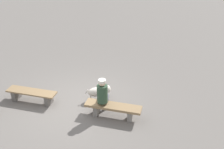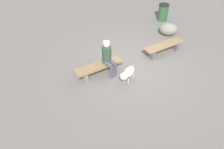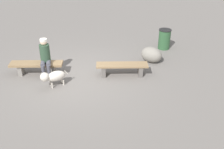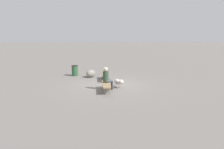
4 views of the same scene
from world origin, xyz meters
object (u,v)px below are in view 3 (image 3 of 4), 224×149
object	(u,v)px
trash_bin	(164,39)
boulder	(151,55)
dog	(53,76)
seated_person	(45,55)
bench_right	(37,66)
bench_left	(122,68)

from	to	relation	value
trash_bin	boulder	distance (m)	1.48
dog	seated_person	bearing A→B (deg)	-91.81
boulder	trash_bin	bearing A→B (deg)	-119.15
dog	trash_bin	world-z (taller)	trash_bin
bench_right	bench_left	bearing A→B (deg)	177.70
dog	boulder	size ratio (longest dim) A/B	1.01
dog	boulder	xyz separation A→B (m)	(-3.39, -1.77, -0.06)
boulder	bench_left	bearing A→B (deg)	42.10
dog	trash_bin	bearing A→B (deg)	-171.51
bench_left	bench_right	world-z (taller)	bench_right
seated_person	boulder	size ratio (longest dim) A/B	1.61
seated_person	boulder	world-z (taller)	seated_person
dog	boulder	distance (m)	3.83
bench_right	dog	bearing A→B (deg)	131.46
seated_person	trash_bin	bearing A→B (deg)	-161.65
dog	trash_bin	distance (m)	5.12
bench_right	seated_person	xyz separation A→B (m)	(-0.36, 0.07, 0.44)
bench_left	boulder	world-z (taller)	boulder
seated_person	trash_bin	size ratio (longest dim) A/B	1.58
dog	bench_right	bearing A→B (deg)	-76.35
bench_right	boulder	xyz separation A→B (m)	(-4.13, -0.95, -0.03)
bench_left	trash_bin	xyz separation A→B (m)	(-1.88, -2.34, 0.13)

